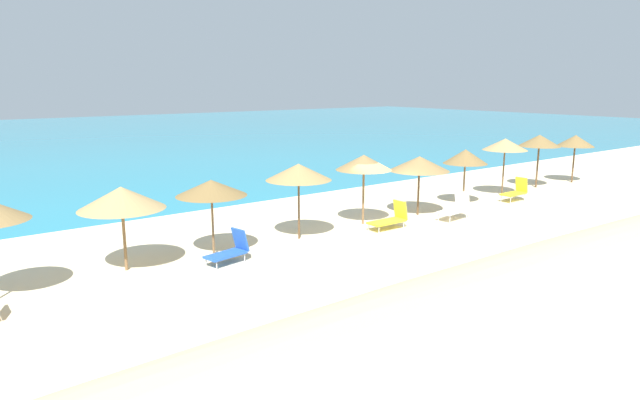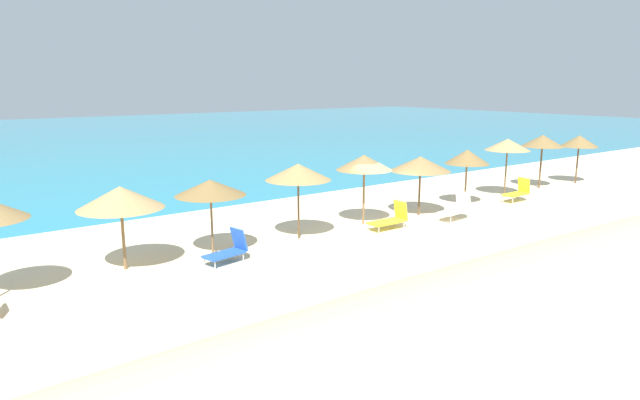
# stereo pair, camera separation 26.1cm
# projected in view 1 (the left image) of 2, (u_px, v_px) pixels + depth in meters

# --- Properties ---
(ground_plane) EXTENTS (160.00, 160.00, 0.00)m
(ground_plane) POSITION_uv_depth(u_px,v_px,m) (395.00, 230.00, 21.54)
(ground_plane) COLOR beige
(sea_water) EXTENTS (160.00, 75.17, 0.01)m
(sea_water) POSITION_uv_depth(u_px,v_px,m) (79.00, 138.00, 56.81)
(sea_water) COLOR teal
(sea_water) RESTS_ON ground_plane
(beach_umbrella_2) EXTENTS (2.55, 2.55, 2.58)m
(beach_umbrella_2) POSITION_uv_depth(u_px,v_px,m) (121.00, 198.00, 16.52)
(beach_umbrella_2) COLOR brown
(beach_umbrella_2) RESTS_ON ground_plane
(beach_umbrella_3) EXTENTS (2.30, 2.30, 2.51)m
(beach_umbrella_3) POSITION_uv_depth(u_px,v_px,m) (211.00, 188.00, 18.01)
(beach_umbrella_3) COLOR brown
(beach_umbrella_3) RESTS_ON ground_plane
(beach_umbrella_4) EXTENTS (2.36, 2.36, 2.76)m
(beach_umbrella_4) POSITION_uv_depth(u_px,v_px,m) (299.00, 172.00, 19.89)
(beach_umbrella_4) COLOR brown
(beach_umbrella_4) RESTS_ON ground_plane
(beach_umbrella_5) EXTENTS (2.22, 2.22, 2.80)m
(beach_umbrella_5) POSITION_uv_depth(u_px,v_px,m) (364.00, 163.00, 21.98)
(beach_umbrella_5) COLOR brown
(beach_umbrella_5) RESTS_ON ground_plane
(beach_umbrella_6) EXTENTS (2.55, 2.55, 2.53)m
(beach_umbrella_6) POSITION_uv_depth(u_px,v_px,m) (419.00, 164.00, 23.62)
(beach_umbrella_6) COLOR brown
(beach_umbrella_6) RESTS_ON ground_plane
(beach_umbrella_7) EXTENTS (2.02, 2.02, 2.58)m
(beach_umbrella_7) POSITION_uv_depth(u_px,v_px,m) (465.00, 157.00, 25.63)
(beach_umbrella_7) COLOR brown
(beach_umbrella_7) RESTS_ON ground_plane
(beach_umbrella_8) EXTENTS (2.18, 2.18, 2.88)m
(beach_umbrella_8) POSITION_uv_depth(u_px,v_px,m) (505.00, 144.00, 27.53)
(beach_umbrella_8) COLOR brown
(beach_umbrella_8) RESTS_ON ground_plane
(beach_umbrella_9) EXTENTS (2.18, 2.18, 2.86)m
(beach_umbrella_9) POSITION_uv_depth(u_px,v_px,m) (539.00, 141.00, 29.81)
(beach_umbrella_9) COLOR brown
(beach_umbrella_9) RESTS_ON ground_plane
(beach_umbrella_10) EXTENTS (2.03, 2.03, 2.69)m
(beach_umbrella_10) POSITION_uv_depth(u_px,v_px,m) (575.00, 141.00, 31.38)
(beach_umbrella_10) COLOR brown
(beach_umbrella_10) RESTS_ON ground_plane
(lounge_chair_0) EXTENTS (1.48, 0.87, 1.03)m
(lounge_chair_0) POSITION_uv_depth(u_px,v_px,m) (230.00, 250.00, 17.62)
(lounge_chair_0) COLOR blue
(lounge_chair_0) RESTS_ON ground_plane
(lounge_chair_2) EXTENTS (1.59, 0.83, 1.12)m
(lounge_chair_2) POSITION_uv_depth(u_px,v_px,m) (456.00, 208.00, 23.21)
(lounge_chair_2) COLOR white
(lounge_chair_2) RESTS_ON ground_plane
(lounge_chair_3) EXTENTS (1.61, 0.66, 1.04)m
(lounge_chair_3) POSITION_uv_depth(u_px,v_px,m) (391.00, 218.00, 21.75)
(lounge_chair_3) COLOR yellow
(lounge_chair_3) RESTS_ON ground_plane
(lounge_chair_4) EXTENTS (1.41, 0.62, 1.10)m
(lounge_chair_4) POSITION_uv_depth(u_px,v_px,m) (516.00, 191.00, 26.82)
(lounge_chair_4) COLOR yellow
(lounge_chair_4) RESTS_ON ground_plane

